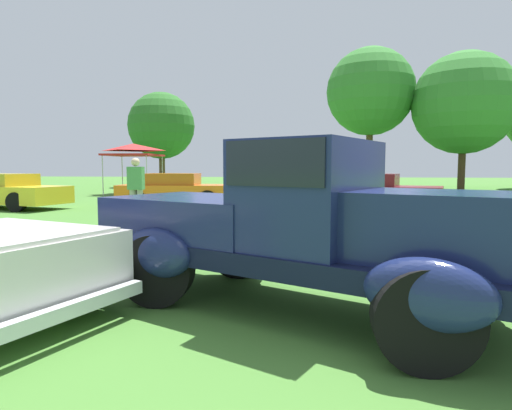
# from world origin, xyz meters

# --- Properties ---
(ground_plane) EXTENTS (120.00, 120.00, 0.00)m
(ground_plane) POSITION_xyz_m (0.00, 0.00, 0.00)
(ground_plane) COLOR #42752D
(feature_pickup_truck) EXTENTS (4.65, 3.28, 1.70)m
(feature_pickup_truck) POSITION_xyz_m (-0.15, -0.06, 0.87)
(feature_pickup_truck) COLOR black
(feature_pickup_truck) RESTS_ON ground_plane
(show_car_yellow) EXTENTS (4.70, 2.68, 1.22)m
(show_car_yellow) POSITION_xyz_m (-10.70, 9.64, 0.60)
(show_car_yellow) COLOR yellow
(show_car_yellow) RESTS_ON ground_plane
(show_car_orange) EXTENTS (4.32, 1.96, 1.22)m
(show_car_orange) POSITION_xyz_m (-5.02, 11.26, 0.60)
(show_car_orange) COLOR orange
(show_car_orange) RESTS_ON ground_plane
(show_car_burgundy) EXTENTS (4.83, 2.96, 1.22)m
(show_car_burgundy) POSITION_xyz_m (2.04, 11.17, 0.60)
(show_car_burgundy) COLOR maroon
(show_car_burgundy) RESTS_ON ground_plane
(spectator_between_cars) EXTENTS (0.41, 0.25, 1.69)m
(spectator_between_cars) POSITION_xyz_m (-4.62, 6.54, 0.91)
(spectator_between_cars) COLOR #9E998E
(spectator_between_cars) RESTS_ON ground_plane
(canopy_tent_left_field) EXTENTS (2.63, 2.63, 2.71)m
(canopy_tent_left_field) POSITION_xyz_m (-9.53, 18.07, 2.42)
(canopy_tent_left_field) COLOR #B7B7BC
(canopy_tent_left_field) RESTS_ON ground_plane
(treeline_far_left) EXTENTS (4.94, 4.94, 7.01)m
(treeline_far_left) POSITION_xyz_m (-11.20, 27.37, 4.53)
(treeline_far_left) COLOR brown
(treeline_far_left) RESTS_ON ground_plane
(treeline_mid_left) EXTENTS (5.77, 5.77, 9.33)m
(treeline_mid_left) POSITION_xyz_m (3.81, 25.72, 6.43)
(treeline_mid_left) COLOR brown
(treeline_mid_left) RESTS_ON ground_plane
(treeline_center) EXTENTS (6.30, 6.30, 8.56)m
(treeline_center) POSITION_xyz_m (9.33, 24.42, 5.40)
(treeline_center) COLOR #47331E
(treeline_center) RESTS_ON ground_plane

